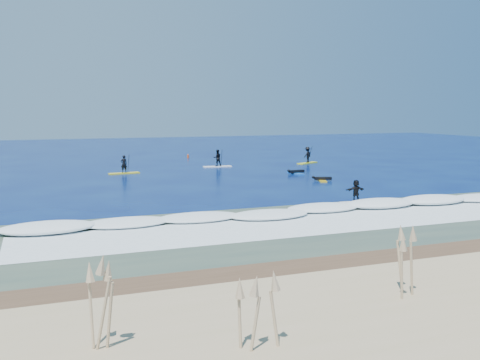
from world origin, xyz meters
name	(u,v)px	position (x,y,z in m)	size (l,w,h in m)	color
ground	(250,189)	(0.00, 0.00, 0.00)	(160.00, 160.00, 0.00)	#040E4A
wet_sand_strip	(448,263)	(0.00, -21.50, 0.00)	(90.00, 5.00, 0.08)	#493422
shallow_water	(347,225)	(0.00, -14.00, 0.01)	(90.00, 13.00, 0.01)	#33463A
breaking_wave	(311,212)	(0.00, -10.00, 0.00)	(40.00, 6.00, 0.30)	white
whitewater	(337,222)	(0.00, -13.00, 0.00)	(34.00, 5.00, 0.02)	silver
sup_paddler_left	(124,167)	(-7.55, 13.75, 0.64)	(3.01, 1.12, 2.06)	yellow
sup_paddler_center	(217,160)	(2.80, 16.33, 0.81)	(3.12, 0.97, 2.16)	white
sup_paddler_right	(307,156)	(13.73, 16.37, 0.86)	(3.14, 2.22, 2.21)	yellow
prone_paddler_near	(322,179)	(7.68, 2.31, 0.15)	(1.69, 2.23, 0.45)	gold
prone_paddler_far	(296,172)	(7.93, 7.82, 0.16)	(1.81, 2.32, 0.48)	blue
wave_surfer	(356,192)	(3.76, -9.01, 0.86)	(2.14, 0.67, 1.53)	white
marker_buoy	(188,156)	(2.65, 27.75, 0.26)	(0.25, 0.25, 0.59)	#DD4A13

